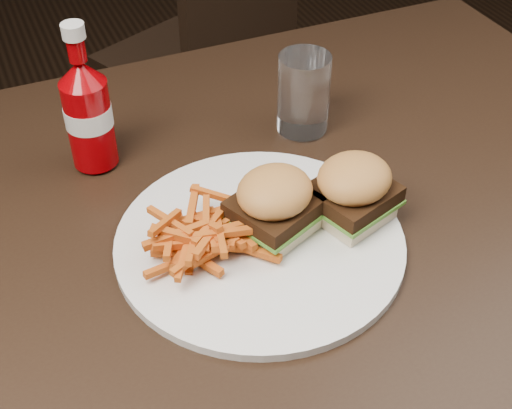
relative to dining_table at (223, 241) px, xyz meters
name	(u,v)px	position (x,y,z in m)	size (l,w,h in m)	color
dining_table	(223,241)	(0.00, 0.00, 0.00)	(1.20, 0.80, 0.04)	black
chair_far	(194,60)	(0.28, 0.92, -0.30)	(0.36, 0.36, 0.03)	black
plate	(260,241)	(0.03, -0.04, 0.03)	(0.31, 0.31, 0.01)	white
sandwich_half_a	(274,223)	(0.05, -0.04, 0.04)	(0.08, 0.07, 0.02)	beige
sandwich_half_b	(351,209)	(0.13, -0.05, 0.04)	(0.08, 0.07, 0.02)	beige
fries_pile	(207,232)	(-0.03, -0.03, 0.05)	(0.10, 0.10, 0.04)	#C14B25
ketchup_bottle	(90,123)	(-0.10, 0.17, 0.08)	(0.06, 0.06, 0.11)	#8E0004
tumbler	(303,93)	(0.17, 0.14, 0.08)	(0.07, 0.07, 0.10)	white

